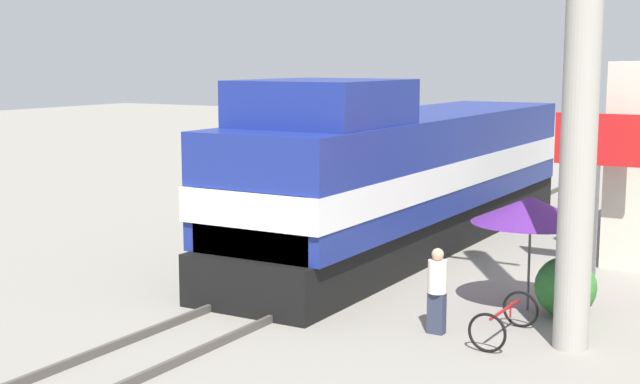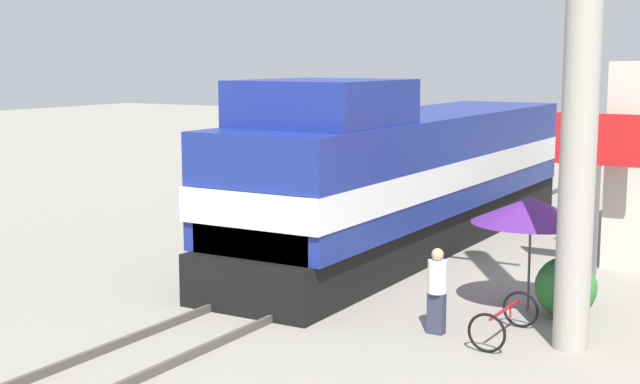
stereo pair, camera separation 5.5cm
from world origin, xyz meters
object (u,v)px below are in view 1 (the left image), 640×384
billboard_sign (598,153)px  bicycle (505,320)px  utility_pole (583,42)px  vendor_umbrella (531,210)px  person_bystander (437,288)px  locomotive (406,175)px

billboard_sign → bicycle: size_ratio=2.12×
utility_pole → vendor_umbrella: (-1.33, 1.87, -3.16)m
person_bystander → bicycle: bearing=13.9°
person_bystander → utility_pole: bearing=10.3°
billboard_sign → person_bystander: size_ratio=2.36×
utility_pole → person_bystander: 4.92m
vendor_umbrella → billboard_sign: billboard_sign is taller
bicycle → locomotive: bearing=-50.8°
locomotive → billboard_sign: size_ratio=4.29×
utility_pole → bicycle: 4.95m
utility_pole → person_bystander: size_ratio=6.57×
bicycle → billboard_sign: bearing=-90.7°
billboard_sign → person_bystander: 6.32m
vendor_umbrella → bicycle: vendor_umbrella is taller
utility_pole → billboard_sign: utility_pole is taller
vendor_umbrella → bicycle: 2.60m
utility_pole → billboard_sign: bearing=99.7°
billboard_sign → person_bystander: (-1.36, -5.85, -1.96)m
vendor_umbrella → billboard_sign: bearing=83.5°
locomotive → utility_pole: utility_pole is taller
utility_pole → person_bystander: (-2.29, -0.42, -4.33)m
billboard_sign → bicycle: 6.08m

